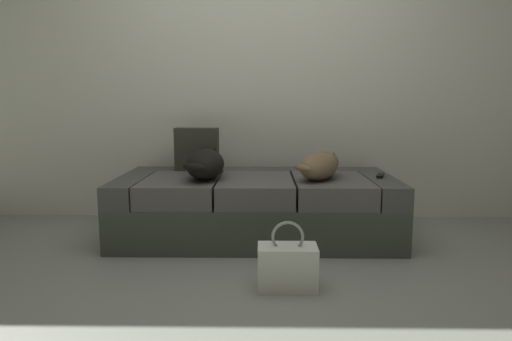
# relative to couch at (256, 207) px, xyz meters

# --- Properties ---
(ground_plane) EXTENTS (10.00, 10.00, 0.00)m
(ground_plane) POSITION_rel_couch_xyz_m (0.00, -1.08, -0.23)
(ground_plane) COLOR gray
(back_wall) EXTENTS (6.40, 0.10, 2.80)m
(back_wall) POSITION_rel_couch_xyz_m (0.00, 0.63, 1.17)
(back_wall) COLOR white
(back_wall) RESTS_ON ground
(couch) EXTENTS (2.02, 0.96, 0.46)m
(couch) POSITION_rel_couch_xyz_m (0.00, 0.00, 0.00)
(couch) COLOR #41483B
(couch) RESTS_ON ground
(dog_dark) EXTENTS (0.28, 0.63, 0.21)m
(dog_dark) POSITION_rel_couch_xyz_m (-0.36, -0.10, 0.34)
(dog_dark) COLOR black
(dog_dark) RESTS_ON couch
(dog_tan) EXTENTS (0.40, 0.53, 0.19)m
(dog_tan) POSITION_rel_couch_xyz_m (0.46, -0.11, 0.33)
(dog_tan) COLOR olive
(dog_tan) RESTS_ON couch
(tv_remote) EXTENTS (0.09, 0.16, 0.02)m
(tv_remote) POSITION_rel_couch_xyz_m (0.91, -0.03, 0.24)
(tv_remote) COLOR black
(tv_remote) RESTS_ON couch
(throw_pillow) EXTENTS (0.35, 0.15, 0.34)m
(throw_pillow) POSITION_rel_couch_xyz_m (-0.48, 0.28, 0.40)
(throw_pillow) COLOR #36382B
(throw_pillow) RESTS_ON couch
(handbag) EXTENTS (0.32, 0.18, 0.38)m
(handbag) POSITION_rel_couch_xyz_m (0.18, -0.95, -0.10)
(handbag) COLOR silver
(handbag) RESTS_ON ground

